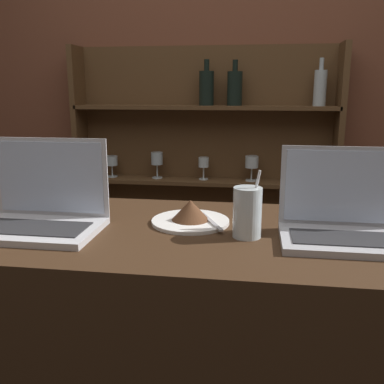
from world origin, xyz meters
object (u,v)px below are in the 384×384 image
laptop_far (348,220)px  water_glass (247,212)px  laptop_near (41,209)px  cake_plate (191,215)px

laptop_far → water_glass: bearing=-176.3°
laptop_near → water_glass: 0.57m
cake_plate → water_glass: 0.19m
cake_plate → water_glass: size_ratio=1.26×
laptop_far → cake_plate: laptop_far is taller
laptop_far → water_glass: laptop_far is taller
cake_plate → laptop_far: bearing=-10.7°
water_glass → laptop_far: bearing=3.7°
cake_plate → water_glass: (0.16, -0.10, 0.04)m
laptop_far → water_glass: 0.26m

